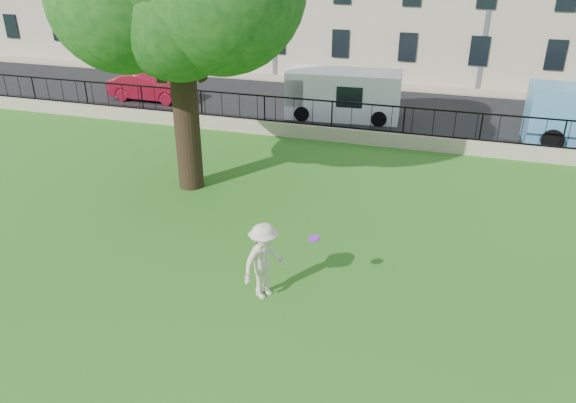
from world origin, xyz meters
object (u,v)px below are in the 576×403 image
(frisbee, at_px, (314,238))
(man, at_px, (264,261))
(white_van, at_px, (343,95))
(red_sedan, at_px, (151,87))

(frisbee, bearing_deg, man, -159.36)
(man, distance_m, white_van, 15.08)
(man, relative_size, red_sedan, 0.44)
(red_sedan, xyz_separation_m, white_van, (10.31, 0.00, 0.38))
(frisbee, distance_m, white_van, 14.80)
(frisbee, relative_size, white_van, 0.05)
(man, height_order, white_van, white_van)
(man, distance_m, frisbee, 1.32)
(red_sedan, bearing_deg, frisbee, -137.81)
(frisbee, height_order, red_sedan, frisbee)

